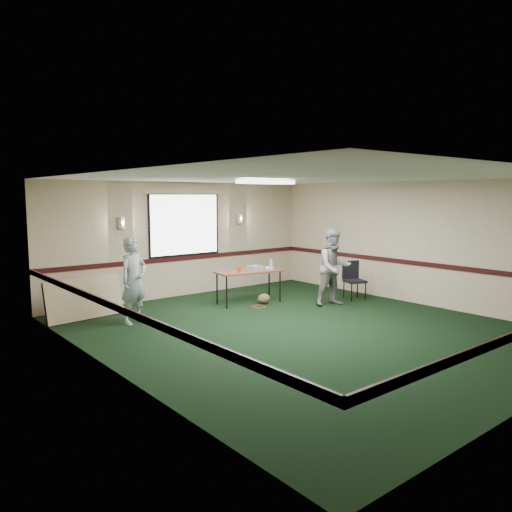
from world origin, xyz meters
TOP-DOWN VIEW (x-y plane):
  - ground at (0.00, 0.00)m, footprint 8.00×8.00m
  - room_shell at (0.00, 2.12)m, footprint 8.00×8.02m
  - folding_table at (0.62, 2.31)m, footprint 1.53×0.81m
  - projector at (0.76, 2.28)m, footprint 0.34×0.30m
  - game_console at (1.18, 2.27)m, footprint 0.22×0.20m
  - red_cup at (0.34, 2.29)m, footprint 0.08×0.08m
  - water_bottle at (1.13, 2.15)m, footprint 0.07×0.07m
  - duffel_bag at (0.83, 2.04)m, footprint 0.36×0.30m
  - cable_coil at (0.55, 1.87)m, footprint 0.31×0.31m
  - folded_table at (-2.74, 3.20)m, footprint 1.58×0.43m
  - conference_chair at (2.79, 1.17)m, footprint 0.55×0.56m
  - person_left at (-2.14, 2.28)m, footprint 0.68×0.54m
  - person_right at (1.92, 0.98)m, footprint 0.95×0.82m

SIDE VIEW (x-z plane):
  - ground at x=0.00m, z-range 0.00..0.00m
  - cable_coil at x=0.55m, z-range 0.00..0.01m
  - duffel_bag at x=0.83m, z-range 0.00..0.22m
  - folded_table at x=-2.74m, z-range 0.00..0.80m
  - conference_chair at x=2.79m, z-range 0.07..0.95m
  - folding_table at x=0.62m, z-range 0.31..1.04m
  - game_console at x=1.18m, z-range 0.73..0.77m
  - projector at x=0.76m, z-range 0.73..0.83m
  - red_cup at x=0.34m, z-range 0.73..0.85m
  - person_left at x=-2.14m, z-range 0.00..1.62m
  - person_right at x=1.92m, z-range 0.00..1.67m
  - water_bottle at x=1.13m, z-range 0.73..0.95m
  - room_shell at x=0.00m, z-range -2.42..5.58m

